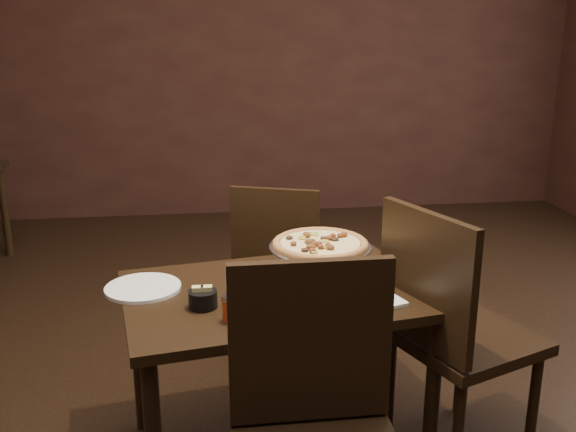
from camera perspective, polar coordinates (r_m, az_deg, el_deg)
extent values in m
cube|color=black|center=(5.64, -5.13, 14.22)|extent=(6.00, 0.02, 2.80)
cube|color=black|center=(2.37, -1.05, -6.97)|extent=(1.20, 0.90, 0.04)
cylinder|color=black|center=(2.45, 12.70, -15.60)|extent=(0.05, 0.05, 0.65)
cylinder|color=black|center=(2.72, -13.11, -12.13)|extent=(0.05, 0.05, 0.65)
cylinder|color=black|center=(2.93, 6.71, -9.66)|extent=(0.05, 0.05, 0.65)
cylinder|color=black|center=(5.05, -23.86, 0.33)|extent=(0.06, 0.06, 0.66)
cylinder|color=#B3B3BA|center=(2.48, 2.84, -5.34)|extent=(0.13, 0.13, 0.01)
cylinder|color=#B3B3BA|center=(2.46, 2.86, -4.12)|extent=(0.03, 0.03, 0.11)
cylinder|color=#B3B3BA|center=(2.44, 2.88, -2.89)|extent=(0.10, 0.10, 0.01)
cylinder|color=#A4A4AA|center=(2.44, 2.88, -2.77)|extent=(0.38, 0.38, 0.01)
torus|color=#A4A4AA|center=(2.44, 2.88, -2.74)|extent=(0.39, 0.39, 0.01)
cylinder|color=brown|center=(2.43, 2.88, -2.57)|extent=(0.35, 0.35, 0.01)
torus|color=brown|center=(2.43, 2.88, -2.49)|extent=(0.37, 0.37, 0.03)
cylinder|color=tan|center=(2.43, 2.88, -2.38)|extent=(0.30, 0.30, 0.01)
cylinder|color=beige|center=(2.13, -4.07, -8.09)|extent=(0.06, 0.06, 0.08)
cylinder|color=#B3B3BA|center=(2.11, -4.09, -6.94)|extent=(0.06, 0.06, 0.02)
ellipsoid|color=#B3B3BA|center=(2.11, -4.10, -6.56)|extent=(0.03, 0.03, 0.01)
cylinder|color=#9C220E|center=(2.12, -5.14, -8.33)|extent=(0.05, 0.05, 0.07)
cylinder|color=#B3B3BA|center=(2.10, -5.17, -7.25)|extent=(0.06, 0.06, 0.02)
ellipsoid|color=#B3B3BA|center=(2.10, -5.18, -6.90)|extent=(0.03, 0.03, 0.01)
cylinder|color=black|center=(2.23, -7.57, -7.33)|extent=(0.10, 0.10, 0.06)
cube|color=#D2C479|center=(2.22, -8.02, -7.02)|extent=(0.04, 0.03, 0.07)
cube|color=#D2C479|center=(2.22, -7.24, -6.99)|extent=(0.04, 0.03, 0.07)
cube|color=white|center=(2.27, 8.56, -7.51)|extent=(0.16, 0.16, 0.01)
cylinder|color=white|center=(2.42, -12.76, -6.24)|extent=(0.28, 0.28, 0.01)
cylinder|color=white|center=(2.18, 3.13, -8.39)|extent=(0.24, 0.24, 0.01)
cone|color=#B3B3BA|center=(2.35, 3.19, -3.33)|extent=(0.17, 0.17, 0.00)
cylinder|color=black|center=(2.35, 3.19, -3.25)|extent=(0.12, 0.09, 0.03)
cube|color=black|center=(3.25, -0.39, -4.81)|extent=(0.54, 0.54, 0.04)
cube|color=black|center=(2.99, -1.19, -1.62)|extent=(0.41, 0.17, 0.44)
cylinder|color=black|center=(3.46, 2.99, -7.49)|extent=(0.04, 0.04, 0.41)
cylinder|color=black|center=(3.52, -2.51, -7.03)|extent=(0.04, 0.04, 0.41)
cylinder|color=black|center=(3.16, 2.00, -9.93)|extent=(0.04, 0.04, 0.41)
cylinder|color=black|center=(3.23, -4.03, -9.36)|extent=(0.04, 0.04, 0.41)
cube|color=black|center=(1.84, 2.02, -11.08)|extent=(0.47, 0.03, 0.49)
cube|color=black|center=(2.54, 15.41, -10.45)|extent=(0.61, 0.61, 0.04)
cube|color=black|center=(2.30, 12.11, -5.56)|extent=(0.20, 0.45, 0.49)
cylinder|color=black|center=(2.68, 20.95, -15.65)|extent=(0.04, 0.04, 0.46)
cylinder|color=black|center=(2.90, 15.13, -12.56)|extent=(0.04, 0.04, 0.46)
cylinder|color=black|center=(2.67, 9.05, -14.78)|extent=(0.04, 0.04, 0.46)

